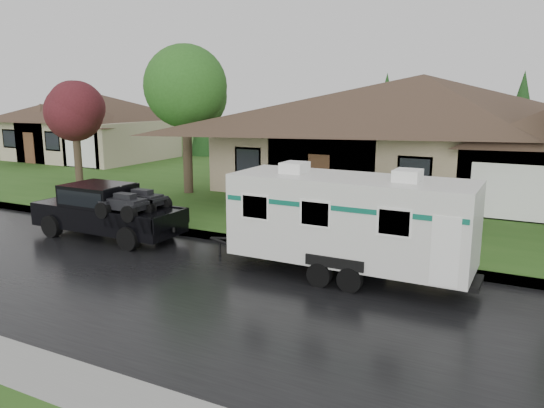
{
  "coord_description": "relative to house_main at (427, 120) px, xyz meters",
  "views": [
    {
      "loc": [
        7.59,
        -12.33,
        4.88
      ],
      "look_at": [
        0.1,
        2.0,
        1.48
      ],
      "focal_mm": 35.0,
      "sensor_mm": 36.0,
      "label": 1
    }
  ],
  "objects": [
    {
      "name": "tree_left_green",
      "position": [
        -9.95,
        -5.69,
        1.35
      ],
      "size": [
        4.17,
        4.17,
        6.9
      ],
      "color": "#382B1E",
      "rests_on": "lawn"
    },
    {
      "name": "road",
      "position": [
        -2.29,
        -15.84,
        -3.59
      ],
      "size": [
        140.0,
        8.0,
        0.01
      ],
      "primitive_type": "cube",
      "color": "black",
      "rests_on": "ground"
    },
    {
      "name": "travel_trailer",
      "position": [
        0.81,
        -13.11,
        -1.99
      ],
      "size": [
        6.73,
        2.37,
        3.02
      ],
      "color": "silver",
      "rests_on": "ground"
    },
    {
      "name": "curb",
      "position": [
        -2.29,
        -11.59,
        -3.52
      ],
      "size": [
        140.0,
        0.5,
        0.15
      ],
      "primitive_type": "cube",
      "color": "gray",
      "rests_on": "ground"
    },
    {
      "name": "pickup_truck",
      "position": [
        -7.99,
        -13.11,
        -2.62
      ],
      "size": [
        5.46,
        2.07,
        1.82
      ],
      "color": "black",
      "rests_on": "ground"
    },
    {
      "name": "house_main",
      "position": [
        0.0,
        0.0,
        0.0
      ],
      "size": [
        19.44,
        10.8,
        6.9
      ],
      "color": "gray",
      "rests_on": "lawn"
    },
    {
      "name": "ground",
      "position": [
        -2.29,
        -13.84,
        -3.59
      ],
      "size": [
        140.0,
        140.0,
        0.0
      ],
      "primitive_type": "plane",
      "color": "#2B551A",
      "rests_on": "ground"
    },
    {
      "name": "tree_red",
      "position": [
        -16.46,
        -6.44,
        0.36
      ],
      "size": [
        3.31,
        3.31,
        5.48
      ],
      "color": "#382B1E",
      "rests_on": "lawn"
    },
    {
      "name": "shrub_row",
      "position": [
        -0.29,
        -4.54,
        -2.94
      ],
      "size": [
        13.6,
        1.0,
        1.0
      ],
      "color": "#143814",
      "rests_on": "lawn"
    },
    {
      "name": "house_far",
      "position": [
        -24.07,
        2.02,
        -0.62
      ],
      "size": [
        10.8,
        8.64,
        5.8
      ],
      "color": "tan",
      "rests_on": "lawn"
    },
    {
      "name": "lawn",
      "position": [
        -2.29,
        1.16,
        -3.52
      ],
      "size": [
        140.0,
        26.0,
        0.15
      ],
      "primitive_type": "cube",
      "color": "#2B551A",
      "rests_on": "ground"
    }
  ]
}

